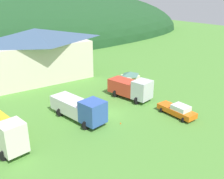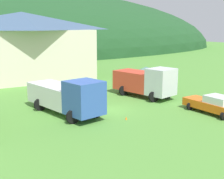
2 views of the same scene
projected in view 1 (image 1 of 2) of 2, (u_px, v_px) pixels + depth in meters
name	position (u px, v px, depth m)	size (l,w,h in m)	color
ground_plane	(108.00, 115.00, 33.96)	(200.00, 200.00, 0.00)	#518C38
depot_building	(37.00, 54.00, 46.31)	(19.42, 10.26, 9.35)	beige
play_shed_cream	(130.00, 78.00, 44.30)	(2.75, 2.50, 2.49)	beige
heavy_rig_striped	(4.00, 132.00, 26.21)	(3.81, 7.40, 3.68)	silver
box_truck_blue	(80.00, 108.00, 32.10)	(4.38, 8.78, 3.24)	#3356AD
tow_truck_silver	(131.00, 88.00, 38.62)	(4.30, 7.29, 3.28)	silver
service_pickup_orange	(177.00, 110.00, 33.41)	(2.42, 5.40, 1.66)	orange
traffic_cone_near_pickup	(121.00, 124.00, 31.60)	(0.36, 0.36, 0.52)	orange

